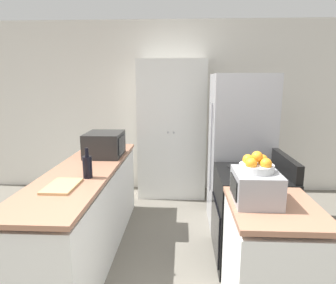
{
  "coord_description": "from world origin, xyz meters",
  "views": [
    {
      "loc": [
        0.16,
        -1.47,
        1.7
      ],
      "look_at": [
        0.0,
        1.75,
        1.05
      ],
      "focal_mm": 32.0,
      "sensor_mm": 36.0,
      "label": 1
    }
  ],
  "objects_px": {
    "toaster_oven": "(256,187)",
    "fruit_bowl": "(257,165)",
    "stove": "(251,216)",
    "pantry_cabinet": "(172,130)",
    "microwave": "(105,144)",
    "refrigerator": "(239,152)",
    "wine_bottle": "(87,166)"
  },
  "relations": [
    {
      "from": "toaster_oven",
      "to": "fruit_bowl",
      "type": "height_order",
      "value": "fruit_bowl"
    },
    {
      "from": "stove",
      "to": "toaster_oven",
      "type": "relative_size",
      "value": 2.88
    },
    {
      "from": "pantry_cabinet",
      "to": "toaster_oven",
      "type": "xyz_separation_m",
      "value": [
        0.67,
        -2.39,
        -0.01
      ]
    },
    {
      "from": "microwave",
      "to": "fruit_bowl",
      "type": "height_order",
      "value": "fruit_bowl"
    },
    {
      "from": "microwave",
      "to": "refrigerator",
      "type": "bearing_deg",
      "value": 6.98
    },
    {
      "from": "pantry_cabinet",
      "to": "wine_bottle",
      "type": "height_order",
      "value": "pantry_cabinet"
    },
    {
      "from": "stove",
      "to": "microwave",
      "type": "relative_size",
      "value": 2.3
    },
    {
      "from": "pantry_cabinet",
      "to": "stove",
      "type": "distance_m",
      "value": 1.97
    },
    {
      "from": "stove",
      "to": "microwave",
      "type": "height_order",
      "value": "microwave"
    },
    {
      "from": "stove",
      "to": "refrigerator",
      "type": "distance_m",
      "value": 0.87
    },
    {
      "from": "pantry_cabinet",
      "to": "refrigerator",
      "type": "bearing_deg",
      "value": -49.12
    },
    {
      "from": "pantry_cabinet",
      "to": "refrigerator",
      "type": "distance_m",
      "value": 1.27
    },
    {
      "from": "pantry_cabinet",
      "to": "stove",
      "type": "bearing_deg",
      "value": -64.47
    },
    {
      "from": "stove",
      "to": "microwave",
      "type": "bearing_deg",
      "value": 159.66
    },
    {
      "from": "pantry_cabinet",
      "to": "toaster_oven",
      "type": "relative_size",
      "value": 5.56
    },
    {
      "from": "stove",
      "to": "microwave",
      "type": "xyz_separation_m",
      "value": [
        -1.52,
        0.56,
        0.56
      ]
    },
    {
      "from": "pantry_cabinet",
      "to": "stove",
      "type": "height_order",
      "value": "pantry_cabinet"
    },
    {
      "from": "wine_bottle",
      "to": "fruit_bowl",
      "type": "height_order",
      "value": "fruit_bowl"
    },
    {
      "from": "stove",
      "to": "toaster_oven",
      "type": "distance_m",
      "value": 0.88
    },
    {
      "from": "fruit_bowl",
      "to": "microwave",
      "type": "bearing_deg",
      "value": 137.92
    },
    {
      "from": "stove",
      "to": "toaster_oven",
      "type": "bearing_deg",
      "value": -101.81
    },
    {
      "from": "pantry_cabinet",
      "to": "wine_bottle",
      "type": "bearing_deg",
      "value": -108.8
    },
    {
      "from": "refrigerator",
      "to": "toaster_oven",
      "type": "distance_m",
      "value": 1.45
    },
    {
      "from": "stove",
      "to": "refrigerator",
      "type": "bearing_deg",
      "value": 89.19
    },
    {
      "from": "microwave",
      "to": "wine_bottle",
      "type": "height_order",
      "value": "wine_bottle"
    },
    {
      "from": "fruit_bowl",
      "to": "toaster_oven",
      "type": "bearing_deg",
      "value": -72.69
    },
    {
      "from": "toaster_oven",
      "to": "pantry_cabinet",
      "type": "bearing_deg",
      "value": 105.69
    },
    {
      "from": "wine_bottle",
      "to": "toaster_oven",
      "type": "relative_size",
      "value": 0.74
    },
    {
      "from": "wine_bottle",
      "to": "fruit_bowl",
      "type": "distance_m",
      "value": 1.41
    },
    {
      "from": "stove",
      "to": "wine_bottle",
      "type": "height_order",
      "value": "wine_bottle"
    },
    {
      "from": "microwave",
      "to": "wine_bottle",
      "type": "bearing_deg",
      "value": -86.11
    },
    {
      "from": "refrigerator",
      "to": "toaster_oven",
      "type": "bearing_deg",
      "value": -96.11
    }
  ]
}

